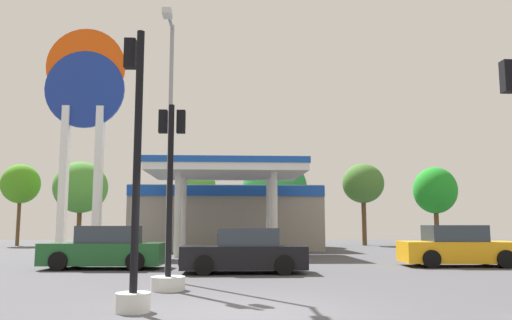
% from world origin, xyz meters
% --- Properties ---
extents(ground_plane, '(90.00, 90.00, 0.00)m').
position_xyz_m(ground_plane, '(0.00, 0.00, 0.00)').
color(ground_plane, '#47474C').
rests_on(ground_plane, ground).
extents(gas_station, '(11.35, 12.74, 4.70)m').
position_xyz_m(gas_station, '(-0.25, 22.74, 2.14)').
color(gas_station, gray).
rests_on(gas_station, ground).
extents(station_pole_sign, '(4.44, 0.56, 12.72)m').
position_xyz_m(station_pole_sign, '(-8.33, 19.36, 8.16)').
color(station_pole_sign, white).
rests_on(station_pole_sign, ground).
extents(car_0, '(4.35, 2.18, 1.52)m').
position_xyz_m(car_0, '(8.43, 9.55, 0.69)').
color(car_0, black).
rests_on(car_0, ground).
extents(car_1, '(4.26, 2.09, 1.49)m').
position_xyz_m(car_1, '(-4.46, 9.20, 0.68)').
color(car_1, black).
rests_on(car_1, ground).
extents(car_3, '(3.99, 1.84, 1.43)m').
position_xyz_m(car_3, '(0.39, 7.35, 0.65)').
color(car_3, black).
rests_on(car_3, ground).
extents(traffic_signal_0, '(0.63, 0.67, 5.15)m').
position_xyz_m(traffic_signal_0, '(-1.83, 0.12, 1.72)').
color(traffic_signal_0, silver).
rests_on(traffic_signal_0, ground).
extents(traffic_signal_1, '(0.80, 0.80, 4.45)m').
position_xyz_m(traffic_signal_1, '(-1.54, 3.11, 1.41)').
color(traffic_signal_1, silver).
rests_on(traffic_signal_1, ground).
extents(tree_0, '(2.83, 2.83, 6.05)m').
position_xyz_m(tree_0, '(-15.72, 29.66, 4.56)').
color(tree_0, brown).
rests_on(tree_0, ground).
extents(tree_1, '(3.87, 3.87, 6.11)m').
position_xyz_m(tree_1, '(-10.89, 28.31, 4.23)').
color(tree_1, brown).
rests_on(tree_1, ground).
extents(tree_2, '(2.93, 2.93, 5.75)m').
position_xyz_m(tree_2, '(-2.59, 29.70, 4.41)').
color(tree_2, brown).
rests_on(tree_2, ground).
extents(tree_3, '(4.75, 4.75, 6.47)m').
position_xyz_m(tree_3, '(3.25, 27.94, 4.18)').
color(tree_3, brown).
rests_on(tree_3, ground).
extents(tree_4, '(3.15, 3.15, 6.18)m').
position_xyz_m(tree_4, '(10.12, 29.00, 4.64)').
color(tree_4, brown).
rests_on(tree_4, ground).
extents(tree_5, '(3.36, 3.36, 6.03)m').
position_xyz_m(tree_5, '(16.00, 29.70, 4.20)').
color(tree_5, brown).
rests_on(tree_5, ground).
extents(corner_streetlamp, '(0.24, 1.48, 7.30)m').
position_xyz_m(corner_streetlamp, '(-1.80, 4.90, 4.36)').
color(corner_streetlamp, gray).
rests_on(corner_streetlamp, ground).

